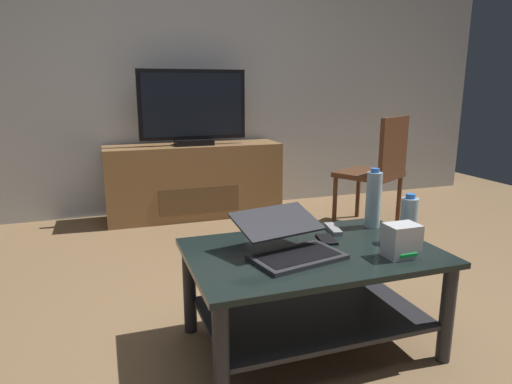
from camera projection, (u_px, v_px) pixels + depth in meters
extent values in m
plane|color=olive|center=(275.00, 342.00, 2.04)|extent=(7.68, 7.68, 0.00)
cube|color=silver|center=(176.00, 56.00, 4.00)|extent=(6.40, 0.12, 2.80)
cube|color=black|center=(312.00, 253.00, 1.92)|extent=(1.06, 0.68, 0.02)
cube|color=#2D2D33|center=(310.00, 312.00, 1.99)|extent=(0.94, 0.60, 0.02)
cylinder|color=#2D2D33|center=(221.00, 359.00, 1.55)|extent=(0.06, 0.06, 0.43)
cylinder|color=#2D2D33|center=(447.00, 314.00, 1.86)|extent=(0.06, 0.06, 0.43)
cylinder|color=#2D2D33|center=(190.00, 289.00, 2.09)|extent=(0.06, 0.06, 0.43)
cylinder|color=#2D2D33|center=(369.00, 263.00, 2.40)|extent=(0.06, 0.06, 0.43)
cube|color=olive|center=(195.00, 181.00, 3.97)|extent=(1.52, 0.40, 0.64)
cube|color=brown|center=(200.00, 200.00, 3.81)|extent=(0.68, 0.01, 0.22)
cube|color=black|center=(194.00, 142.00, 3.88)|extent=(0.32, 0.20, 0.05)
cube|color=black|center=(193.00, 105.00, 3.80)|extent=(0.92, 0.04, 0.58)
cube|color=black|center=(193.00, 105.00, 3.78)|extent=(0.85, 0.01, 0.53)
cube|color=#59331E|center=(368.00, 174.00, 3.65)|extent=(0.60, 0.60, 0.04)
cube|color=#59331E|center=(394.00, 148.00, 3.47)|extent=(0.38, 0.24, 0.47)
cylinder|color=#59331E|center=(358.00, 194.00, 3.97)|extent=(0.04, 0.04, 0.42)
cylinder|color=#59331E|center=(335.00, 202.00, 3.69)|extent=(0.04, 0.04, 0.42)
cylinder|color=#59331E|center=(399.00, 201.00, 3.72)|extent=(0.04, 0.04, 0.42)
cylinder|color=#59331E|center=(377.00, 210.00, 3.44)|extent=(0.04, 0.04, 0.42)
cube|color=#333338|center=(297.00, 257.00, 1.81)|extent=(0.40, 0.29, 0.02)
cube|color=black|center=(298.00, 255.00, 1.81)|extent=(0.35, 0.24, 0.00)
cube|color=#333338|center=(278.00, 221.00, 1.91)|extent=(0.40, 0.28, 0.08)
cube|color=silver|center=(278.00, 222.00, 1.91)|extent=(0.36, 0.25, 0.06)
cube|color=silver|center=(402.00, 241.00, 1.83)|extent=(0.13, 0.10, 0.14)
cube|color=#19D84C|center=(409.00, 255.00, 1.79)|extent=(0.08, 0.00, 0.01)
cylinder|color=silver|center=(409.00, 220.00, 2.00)|extent=(0.08, 0.08, 0.20)
cylinder|color=blue|center=(411.00, 196.00, 1.97)|extent=(0.04, 0.04, 0.02)
cylinder|color=silver|center=(373.00, 200.00, 2.21)|extent=(0.07, 0.07, 0.28)
cylinder|color=blue|center=(375.00, 170.00, 2.18)|extent=(0.04, 0.04, 0.02)
cube|color=black|center=(327.00, 239.00, 2.04)|extent=(0.10, 0.15, 0.01)
cube|color=#99999E|center=(333.00, 229.00, 2.17)|extent=(0.07, 0.17, 0.02)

